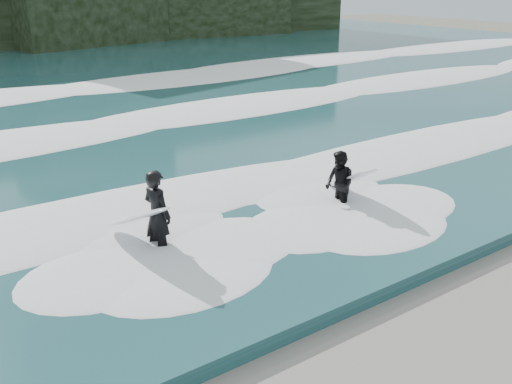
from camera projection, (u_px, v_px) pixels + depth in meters
sea at (13, 82)px, 29.81m from camera, size 90.00×52.00×0.30m
foam_near at (211, 184)px, 14.48m from camera, size 60.00×3.20×0.20m
foam_mid at (107, 128)px, 19.80m from camera, size 60.00×4.00×0.24m
foam_far at (34, 88)px, 26.65m from camera, size 60.00×4.80×0.30m
surfer_left at (153, 215)px, 11.24m from camera, size 1.17×2.22×1.86m
surfer_right at (341, 183)px, 13.39m from camera, size 1.28×1.95×1.57m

